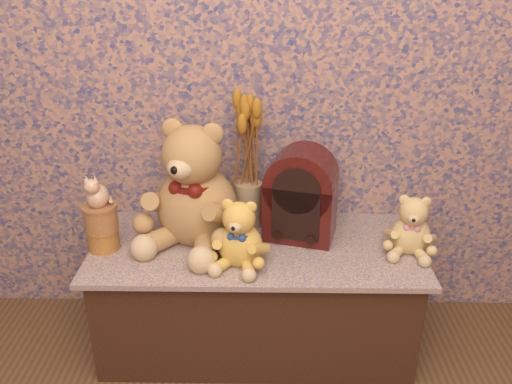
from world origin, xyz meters
TOP-DOWN VIEW (x-y plane):
  - display_shelf at (0.00, 1.23)m, footprint 1.22×0.55m
  - teddy_large at (-0.22, 1.29)m, footprint 0.54×0.58m
  - teddy_medium at (-0.05, 1.12)m, footprint 0.26×0.29m
  - teddy_small at (0.56, 1.21)m, footprint 0.24×0.26m
  - cathedral_radio at (0.17, 1.31)m, footprint 0.30×0.24m
  - ceramic_vase at (-0.03, 1.40)m, footprint 0.12×0.12m
  - dried_stalks at (-0.03, 1.40)m, footprint 0.27×0.27m
  - biscuit_tin_lower at (-0.56, 1.20)m, footprint 0.15×0.15m
  - biscuit_tin_upper at (-0.56, 1.20)m, footprint 0.13×0.13m
  - cat_figurine at (-0.56, 1.20)m, footprint 0.11×0.12m

SIDE VIEW (x-z plane):
  - display_shelf at x=0.00m, z-range 0.00..0.44m
  - biscuit_tin_lower at x=-0.56m, z-range 0.44..0.53m
  - ceramic_vase at x=-0.03m, z-range 0.44..0.62m
  - teddy_small at x=0.56m, z-range 0.44..0.68m
  - biscuit_tin_upper at x=-0.56m, z-range 0.53..0.62m
  - teddy_medium at x=-0.05m, z-range 0.44..0.71m
  - cathedral_radio at x=0.17m, z-range 0.44..0.80m
  - cat_figurine at x=-0.56m, z-range 0.62..0.75m
  - teddy_large at x=-0.22m, z-range 0.44..0.95m
  - dried_stalks at x=-0.03m, z-range 0.62..1.07m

